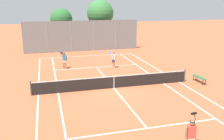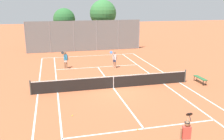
# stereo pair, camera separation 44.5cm
# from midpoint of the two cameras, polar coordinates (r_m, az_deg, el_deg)

# --- Properties ---
(ground_plane) EXTENTS (120.00, 120.00, 0.00)m
(ground_plane) POSITION_cam_midpoint_polar(r_m,az_deg,el_deg) (18.86, 1.01, -4.16)
(ground_plane) COLOR #B25B38
(court_line_markings) EXTENTS (11.10, 23.90, 0.01)m
(court_line_markings) POSITION_cam_midpoint_polar(r_m,az_deg,el_deg) (18.86, 1.01, -4.15)
(court_line_markings) COLOR silver
(court_line_markings) RESTS_ON ground
(tennis_net) EXTENTS (12.00, 0.10, 1.07)m
(tennis_net) POSITION_cam_midpoint_polar(r_m,az_deg,el_deg) (18.69, 1.02, -2.69)
(tennis_net) COLOR #474C47
(tennis_net) RESTS_ON ground
(player_near_side) EXTENTS (0.77, 0.72, 1.77)m
(player_near_side) POSITION_cam_midpoint_polar(r_m,az_deg,el_deg) (11.21, 17.69, -14.16)
(player_near_side) COLOR #936B4C
(player_near_side) RESTS_ON ground
(player_far_left) EXTENTS (0.67, 0.73, 1.77)m
(player_far_left) POSITION_cam_midpoint_polar(r_m,az_deg,el_deg) (24.53, -10.07, 2.48)
(player_far_left) COLOR #936B4C
(player_far_left) RESTS_ON ground
(player_far_right) EXTENTS (0.84, 0.69, 1.77)m
(player_far_right) POSITION_cam_midpoint_polar(r_m,az_deg,el_deg) (24.28, 1.09, 2.59)
(player_far_right) COLOR #D8A884
(player_far_right) RESTS_ON ground
(loose_tennis_ball_0) EXTENTS (0.07, 0.07, 0.07)m
(loose_tennis_ball_0) POSITION_cam_midpoint_polar(r_m,az_deg,el_deg) (14.60, -8.20, -10.26)
(loose_tennis_ball_0) COLOR #D1DB33
(loose_tennis_ball_0) RESTS_ON ground
(loose_tennis_ball_2) EXTENTS (0.07, 0.07, 0.07)m
(loose_tennis_ball_2) POSITION_cam_midpoint_polar(r_m,az_deg,el_deg) (13.11, 6.89, -13.36)
(loose_tennis_ball_2) COLOR #D1DB33
(loose_tennis_ball_2) RESTS_ON ground
(courtside_bench) EXTENTS (0.36, 1.50, 0.47)m
(courtside_bench) POSITION_cam_midpoint_polar(r_m,az_deg,el_deg) (21.16, 20.07, -1.77)
(courtside_bench) COLOR #2D6638
(courtside_bench) RESTS_ON ground
(back_fence) EXTENTS (14.94, 0.08, 3.97)m
(back_fence) POSITION_cam_midpoint_polar(r_m,az_deg,el_deg) (32.89, -5.75, 7.78)
(back_fence) COLOR gray
(back_fence) RESTS_ON ground
(tree_behind_left) EXTENTS (3.00, 3.00, 5.44)m
(tree_behind_left) POSITION_cam_midpoint_polar(r_m,az_deg,el_deg) (35.67, -10.39, 11.24)
(tree_behind_left) COLOR brown
(tree_behind_left) RESTS_ON ground
(tree_behind_right) EXTENTS (3.74, 3.74, 6.56)m
(tree_behind_right) POSITION_cam_midpoint_polar(r_m,az_deg,el_deg) (36.17, -1.80, 12.60)
(tree_behind_right) COLOR brown
(tree_behind_right) RESTS_ON ground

